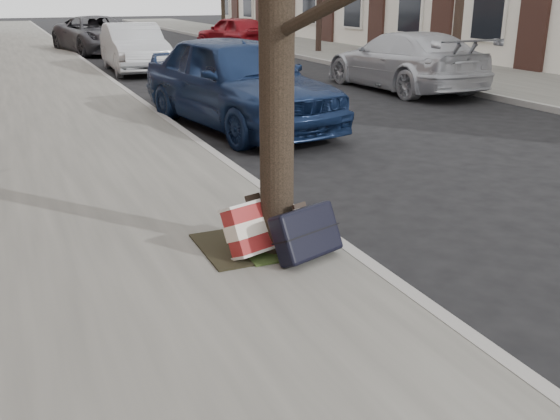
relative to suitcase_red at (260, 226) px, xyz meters
name	(u,v)px	position (x,y,z in m)	size (l,w,h in m)	color
ground	(528,272)	(1.97, -1.04, -0.35)	(120.00, 120.00, 0.00)	black
near_sidewalk	(5,76)	(-1.73, 13.96, -0.29)	(5.00, 70.00, 0.12)	gray
far_sidewalk	(373,59)	(9.77, 13.96, -0.29)	(4.00, 70.00, 0.12)	slate
dirt_patch	(250,244)	(-0.03, 0.16, -0.22)	(0.85, 0.85, 0.01)	black
suitcase_red	(260,226)	(0.00, 0.00, 0.00)	(0.59, 0.16, 0.43)	maroon
suitcase_navy	(306,232)	(0.29, -0.29, 0.00)	(0.59, 0.19, 0.42)	black
car_near_front	(238,81)	(1.81, 5.46, 0.43)	(1.84, 4.57, 1.56)	#132348
car_near_mid	(134,48)	(1.79, 14.04, 0.33)	(1.44, 4.12, 1.36)	#B8BBC0
car_near_back	(98,35)	(1.70, 20.37, 0.33)	(2.27, 4.92, 1.37)	#37373C
car_far_front	(404,61)	(6.85, 7.95, 0.33)	(1.89, 4.65, 1.35)	#B8BBC1
car_far_back	(234,33)	(6.93, 19.87, 0.31)	(1.57, 3.89, 1.33)	maroon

